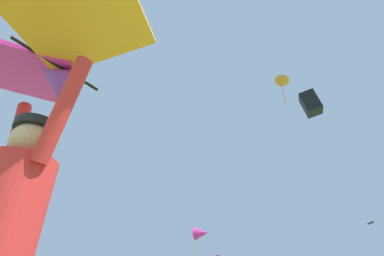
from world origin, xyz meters
name	(u,v)px	position (x,y,z in m)	size (l,w,h in m)	color
held_stunt_kite	(51,58)	(0.15, -0.04, 2.11)	(1.59, 1.03, 0.39)	black
distant_kite_black_overhead_distant	(311,103)	(2.59, 9.37, 7.68)	(0.79, 0.66, 1.08)	black
distant_kite_black_high_right	(370,223)	(7.69, 34.57, 8.06)	(0.86, 0.88, 0.31)	black
distant_kite_orange_low_left	(281,84)	(1.79, 18.67, 16.58)	(1.65, 1.65, 2.95)	orange
marker_flag	(201,241)	(-0.49, 4.46, 1.75)	(0.30, 0.24, 2.02)	silver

